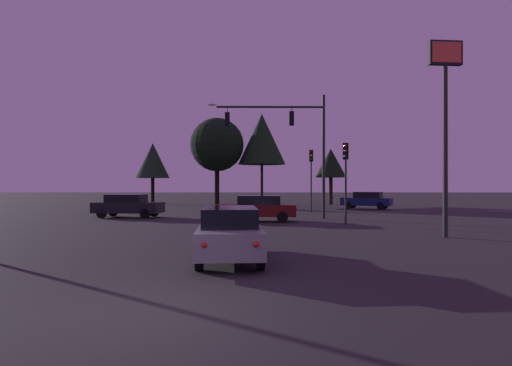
{
  "coord_description": "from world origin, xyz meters",
  "views": [
    {
      "loc": [
        1.81,
        -7.13,
        2.17
      ],
      "look_at": [
        1.56,
        20.2,
        2.27
      ],
      "focal_mm": 29.58,
      "sensor_mm": 36.0,
      "label": 1
    }
  ],
  "objects_px": {
    "car_far_lane": "(367,200)",
    "store_sign_illuminated": "(445,96)",
    "car_crossing_right": "(128,205)",
    "traffic_signal_mast_arm": "(291,134)",
    "traffic_light_corner_right": "(311,169)",
    "tree_behind_sign": "(331,163)",
    "car_crossing_left": "(258,208)",
    "tree_right_cluster": "(262,139)",
    "traffic_light_corner_left": "(346,167)",
    "car_nearside_lane": "(230,232)",
    "tree_left_far": "(217,145)",
    "tree_center_horizon": "(153,161)"
  },
  "relations": [
    {
      "from": "car_crossing_right",
      "to": "store_sign_illuminated",
      "type": "height_order",
      "value": "store_sign_illuminated"
    },
    {
      "from": "car_crossing_left",
      "to": "tree_center_horizon",
      "type": "relative_size",
      "value": 0.7
    },
    {
      "from": "car_far_lane",
      "to": "store_sign_illuminated",
      "type": "xyz_separation_m",
      "value": [
        -1.82,
        -19.9,
        5.05
      ]
    },
    {
      "from": "store_sign_illuminated",
      "to": "tree_behind_sign",
      "type": "distance_m",
      "value": 28.17
    },
    {
      "from": "traffic_light_corner_left",
      "to": "car_crossing_right",
      "type": "height_order",
      "value": "traffic_light_corner_left"
    },
    {
      "from": "traffic_light_corner_left",
      "to": "traffic_light_corner_right",
      "type": "relative_size",
      "value": 0.92
    },
    {
      "from": "car_nearside_lane",
      "to": "car_crossing_right",
      "type": "relative_size",
      "value": 1.02
    },
    {
      "from": "store_sign_illuminated",
      "to": "traffic_signal_mast_arm",
      "type": "bearing_deg",
      "value": 120.52
    },
    {
      "from": "tree_left_far",
      "to": "tree_center_horizon",
      "type": "bearing_deg",
      "value": 173.56
    },
    {
      "from": "tree_behind_sign",
      "to": "tree_left_far",
      "type": "bearing_deg",
      "value": 179.58
    },
    {
      "from": "car_nearside_lane",
      "to": "traffic_light_corner_right",
      "type": "bearing_deg",
      "value": 76.7
    },
    {
      "from": "traffic_light_corner_left",
      "to": "car_far_lane",
      "type": "bearing_deg",
      "value": 71.49
    },
    {
      "from": "car_far_lane",
      "to": "tree_center_horizon",
      "type": "relative_size",
      "value": 0.67
    },
    {
      "from": "traffic_signal_mast_arm",
      "to": "car_crossing_right",
      "type": "bearing_deg",
      "value": 176.14
    },
    {
      "from": "traffic_signal_mast_arm",
      "to": "car_crossing_left",
      "type": "height_order",
      "value": "traffic_signal_mast_arm"
    },
    {
      "from": "tree_left_far",
      "to": "traffic_light_corner_right",
      "type": "bearing_deg",
      "value": -56.66
    },
    {
      "from": "tree_behind_sign",
      "to": "tree_center_horizon",
      "type": "bearing_deg",
      "value": 177.35
    },
    {
      "from": "traffic_light_corner_right",
      "to": "car_far_lane",
      "type": "bearing_deg",
      "value": 40.91
    },
    {
      "from": "traffic_light_corner_left",
      "to": "car_nearside_lane",
      "type": "xyz_separation_m",
      "value": [
        -5.56,
        -10.98,
        -2.35
      ]
    },
    {
      "from": "traffic_light_corner_left",
      "to": "traffic_signal_mast_arm",
      "type": "bearing_deg",
      "value": 124.8
    },
    {
      "from": "traffic_signal_mast_arm",
      "to": "tree_right_cluster",
      "type": "xyz_separation_m",
      "value": [
        -1.8,
        19.3,
        1.79
      ]
    },
    {
      "from": "traffic_light_corner_right",
      "to": "tree_behind_sign",
      "type": "distance_m",
      "value": 13.56
    },
    {
      "from": "car_crossing_left",
      "to": "car_nearside_lane",
      "type": "bearing_deg",
      "value": -93.33
    },
    {
      "from": "traffic_light_corner_left",
      "to": "tree_right_cluster",
      "type": "xyz_separation_m",
      "value": [
        -4.47,
        23.15,
        4.02
      ]
    },
    {
      "from": "traffic_signal_mast_arm",
      "to": "traffic_light_corner_left",
      "type": "xyz_separation_m",
      "value": [
        2.67,
        -3.85,
        -2.23
      ]
    },
    {
      "from": "traffic_light_corner_right",
      "to": "car_crossing_left",
      "type": "distance_m",
      "value": 9.11
    },
    {
      "from": "tree_right_cluster",
      "to": "car_crossing_left",
      "type": "bearing_deg",
      "value": -90.94
    },
    {
      "from": "traffic_light_corner_left",
      "to": "store_sign_illuminated",
      "type": "xyz_separation_m",
      "value": [
        2.94,
        -5.68,
        2.7
      ]
    },
    {
      "from": "car_crossing_right",
      "to": "tree_right_cluster",
      "type": "relative_size",
      "value": 0.46
    },
    {
      "from": "store_sign_illuminated",
      "to": "car_far_lane",
      "type": "bearing_deg",
      "value": 84.78
    },
    {
      "from": "traffic_signal_mast_arm",
      "to": "tree_left_far",
      "type": "bearing_deg",
      "value": 109.63
    },
    {
      "from": "car_crossing_right",
      "to": "traffic_signal_mast_arm",
      "type": "bearing_deg",
      "value": -3.86
    },
    {
      "from": "car_far_lane",
      "to": "tree_left_far",
      "type": "relative_size",
      "value": 0.48
    },
    {
      "from": "car_crossing_left",
      "to": "traffic_signal_mast_arm",
      "type": "bearing_deg",
      "value": 44.3
    },
    {
      "from": "traffic_signal_mast_arm",
      "to": "car_far_lane",
      "type": "bearing_deg",
      "value": 54.37
    },
    {
      "from": "car_crossing_right",
      "to": "tree_left_far",
      "type": "relative_size",
      "value": 0.49
    },
    {
      "from": "car_nearside_lane",
      "to": "car_far_lane",
      "type": "xyz_separation_m",
      "value": [
        10.32,
        25.2,
        -0.0
      ]
    },
    {
      "from": "car_crossing_right",
      "to": "tree_right_cluster",
      "type": "xyz_separation_m",
      "value": [
        8.92,
        18.58,
        6.37
      ]
    },
    {
      "from": "car_crossing_left",
      "to": "tree_behind_sign",
      "type": "distance_m",
      "value": 22.43
    },
    {
      "from": "tree_center_horizon",
      "to": "car_far_lane",
      "type": "bearing_deg",
      "value": -23.23
    },
    {
      "from": "car_far_lane",
      "to": "tree_behind_sign",
      "type": "bearing_deg",
      "value": 102.22
    },
    {
      "from": "car_far_lane",
      "to": "store_sign_illuminated",
      "type": "distance_m",
      "value": 20.61
    },
    {
      "from": "car_nearside_lane",
      "to": "traffic_signal_mast_arm",
      "type": "bearing_deg",
      "value": 78.97
    },
    {
      "from": "store_sign_illuminated",
      "to": "tree_center_horizon",
      "type": "height_order",
      "value": "store_sign_illuminated"
    },
    {
      "from": "traffic_signal_mast_arm",
      "to": "car_nearside_lane",
      "type": "bearing_deg",
      "value": -101.03
    },
    {
      "from": "store_sign_illuminated",
      "to": "tree_behind_sign",
      "type": "bearing_deg",
      "value": 89.93
    },
    {
      "from": "traffic_light_corner_left",
      "to": "car_crossing_left",
      "type": "xyz_separation_m",
      "value": [
        -4.82,
        1.75,
        -2.35
      ]
    },
    {
      "from": "tree_left_far",
      "to": "tree_center_horizon",
      "type": "distance_m",
      "value": 7.43
    },
    {
      "from": "traffic_signal_mast_arm",
      "to": "tree_right_cluster",
      "type": "bearing_deg",
      "value": 95.32
    },
    {
      "from": "car_nearside_lane",
      "to": "car_far_lane",
      "type": "distance_m",
      "value": 27.23
    }
  ]
}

